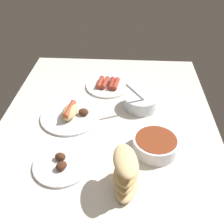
{
  "coord_description": "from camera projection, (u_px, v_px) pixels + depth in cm",
  "views": [
    {
      "loc": [
        86.02,
        7.23,
        71.41
      ],
      "look_at": [
        -4.64,
        1.75,
        3.0
      ],
      "focal_mm": 43.46,
      "sensor_mm": 36.0,
      "label": 1
    }
  ],
  "objects": [
    {
      "name": "bowl_chili",
      "position": [
        156.0,
        144.0,
        0.98
      ],
      "size": [
        16.61,
        16.61,
        5.5
      ],
      "color": "white",
      "rests_on": "ground_plane"
    },
    {
      "name": "plate_hotdog_assembled",
      "position": [
        71.0,
        114.0,
        1.15
      ],
      "size": [
        25.12,
        25.12,
        5.61
      ],
      "color": "white",
      "rests_on": "ground_plane"
    },
    {
      "name": "plate_grilled_meat",
      "position": [
        62.0,
        164.0,
        0.93
      ],
      "size": [
        19.78,
        19.78,
        3.68
      ],
      "color": "white",
      "rests_on": "ground_plane"
    },
    {
      "name": "plate_sausages",
      "position": [
        108.0,
        85.0,
        1.35
      ],
      "size": [
        21.83,
        21.83,
        3.43
      ],
      "color": "white",
      "rests_on": "ground_plane"
    },
    {
      "name": "bread_stack",
      "position": [
        126.0,
        173.0,
        0.82
      ],
      "size": [
        15.05,
        9.94,
        14.4
      ],
      "color": "#E5C689",
      "rests_on": "ground_plane"
    },
    {
      "name": "ground_plane",
      "position": [
        107.0,
        127.0,
        1.13
      ],
      "size": [
        120.0,
        90.0,
        3.0
      ],
      "primitive_type": "cube",
      "color": "silver"
    },
    {
      "name": "bowl_coleslaw",
      "position": [
        141.0,
        101.0,
        1.2
      ],
      "size": [
        14.92,
        14.92,
        14.98
      ],
      "color": "silver",
      "rests_on": "ground_plane"
    }
  ]
}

